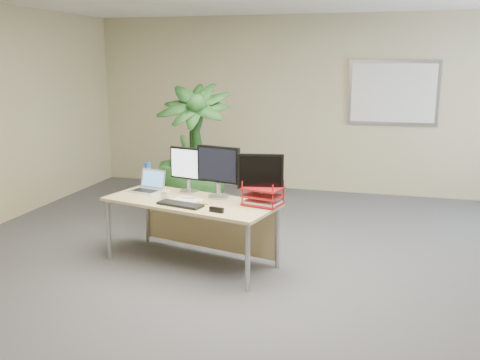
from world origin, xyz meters
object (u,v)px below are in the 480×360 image
(floor_plant, at_px, (194,167))
(monitor_left, at_px, (188,167))
(laptop, at_px, (149,186))
(desk, at_px, (196,211))
(monitor_right, at_px, (218,168))

(floor_plant, bearing_deg, monitor_left, -73.24)
(laptop, bearing_deg, desk, -15.64)
(monitor_left, xyz_separation_m, laptop, (-0.43, -0.05, -0.22))
(monitor_left, distance_m, laptop, 0.49)
(floor_plant, distance_m, monitor_right, 1.21)
(monitor_left, height_order, monitor_right, monitor_right)
(monitor_left, relative_size, monitor_right, 0.90)
(monitor_right, bearing_deg, laptop, 174.46)
(monitor_right, bearing_deg, monitor_left, 161.19)
(monitor_left, distance_m, monitor_right, 0.39)
(desk, bearing_deg, monitor_right, 22.19)
(desk, bearing_deg, laptop, 164.36)
(desk, height_order, floor_plant, floor_plant)
(desk, xyz_separation_m, monitor_right, (0.21, 0.09, 0.44))
(desk, distance_m, monitor_left, 0.49)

